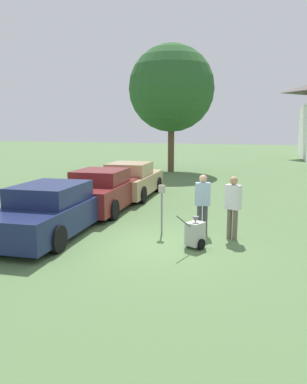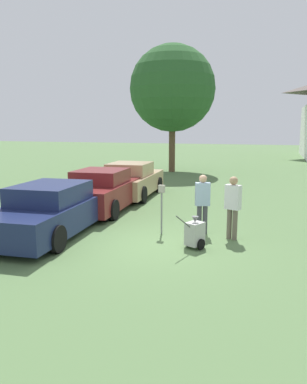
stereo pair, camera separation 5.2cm
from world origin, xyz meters
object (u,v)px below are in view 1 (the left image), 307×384
person_supervisor (233,204)px  parking_meter (162,200)px  parked_car_tan (131,181)px  person_worker (203,200)px  parked_car_navy (54,210)px  parked_car_maroon (103,191)px  equipment_cart (195,234)px

person_supervisor → parking_meter: bearing=24.3°
parked_car_tan → person_worker: size_ratio=2.72×
parked_car_navy → parked_car_maroon: bearing=86.1°
parked_car_maroon → parked_car_tan: bearing=86.1°
parked_car_navy → person_worker: person_worker is taller
parked_car_navy → parking_meter: bearing=11.8°
parked_car_navy → parked_car_tan: bearing=86.1°
parked_car_navy → person_worker: size_ratio=3.07×
parked_car_navy → person_supervisor: person_supervisor is taller
parking_meter → parked_car_tan: bearing=119.4°
parked_car_maroon → parked_car_tan: size_ratio=1.01×
parked_car_maroon → person_supervisor: bearing=-28.9°
parked_car_navy → parked_car_maroon: parked_car_maroon is taller
parked_car_maroon → person_worker: bearing=-30.2°
parked_car_navy → equipment_cart: size_ratio=5.39×
person_worker → person_supervisor: 0.95m
equipment_cart → parking_meter: bearing=166.2°
parked_car_navy → equipment_cart: parked_car_navy is taller
equipment_cart → person_supervisor: bearing=78.1°
parked_car_navy → parking_meter: size_ratio=3.69×
person_worker → person_supervisor: (0.90, -0.30, 0.02)m
person_worker → person_supervisor: size_ratio=0.99×
parked_car_maroon → person_worker: 4.67m
parked_car_tan → person_supervisor: size_ratio=2.68×
parked_car_navy → equipment_cart: (4.24, -0.12, -0.31)m
parked_car_navy → person_worker: bearing=12.9°
parking_meter → person_worker: size_ratio=0.83×
parked_car_maroon → person_supervisor: person_supervisor is taller
person_supervisor → equipment_cart: person_supervisor is taller
parked_car_navy → person_worker: (4.18, 1.26, 0.30)m
parking_meter → person_supervisor: person_supervisor is taller
parked_car_tan → person_worker: bearing=-54.1°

